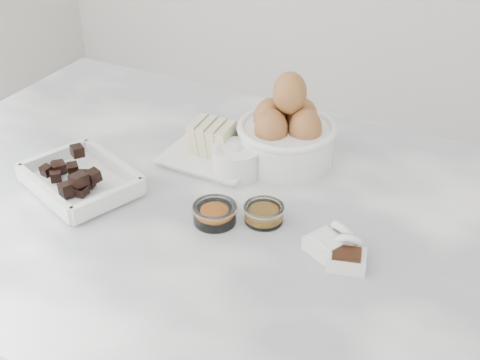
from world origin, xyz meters
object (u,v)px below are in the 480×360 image
object	(u,v)px
egg_bowl	(287,133)
honey_bowl	(264,213)
butter_plate	(215,146)
sugar_ramekin	(236,160)
salt_spoon	(332,242)
chocolate_dish	(80,177)
vanilla_spoon	(347,255)
zest_bowl	(215,213)

from	to	relation	value
egg_bowl	honey_bowl	bearing A→B (deg)	-75.88
butter_plate	egg_bowl	size ratio (longest dim) A/B	0.93
butter_plate	sugar_ramekin	world-z (taller)	butter_plate
butter_plate	salt_spoon	size ratio (longest dim) A/B	1.87
chocolate_dish	salt_spoon	xyz separation A→B (m)	(0.43, 0.04, -0.01)
butter_plate	honey_bowl	xyz separation A→B (m)	(0.16, -0.14, -0.01)
egg_bowl	salt_spoon	distance (m)	0.27
egg_bowl	salt_spoon	bearing A→B (deg)	-51.11
chocolate_dish	egg_bowl	size ratio (longest dim) A/B	1.28
chocolate_dish	butter_plate	size ratio (longest dim) A/B	1.38
chocolate_dish	honey_bowl	xyz separation A→B (m)	(0.31, 0.06, -0.01)
vanilla_spoon	salt_spoon	bearing A→B (deg)	149.93
chocolate_dish	honey_bowl	world-z (taller)	chocolate_dish
vanilla_spoon	salt_spoon	world-z (taller)	salt_spoon
zest_bowl	sugar_ramekin	bearing A→B (deg)	104.80
egg_bowl	vanilla_spoon	bearing A→B (deg)	-48.85
chocolate_dish	vanilla_spoon	size ratio (longest dim) A/B	2.92
butter_plate	honey_bowl	world-z (taller)	butter_plate
butter_plate	honey_bowl	bearing A→B (deg)	-39.56
butter_plate	salt_spoon	xyz separation A→B (m)	(0.28, -0.16, -0.01)
sugar_ramekin	zest_bowl	xyz separation A→B (m)	(0.04, -0.14, -0.01)
sugar_ramekin	salt_spoon	world-z (taller)	sugar_ramekin
chocolate_dish	zest_bowl	world-z (taller)	chocolate_dish
honey_bowl	salt_spoon	bearing A→B (deg)	-10.21
chocolate_dish	salt_spoon	world-z (taller)	chocolate_dish
honey_bowl	sugar_ramekin	bearing A→B (deg)	134.97
butter_plate	vanilla_spoon	size ratio (longest dim) A/B	2.11
chocolate_dish	sugar_ramekin	world-z (taller)	same
honey_bowl	salt_spoon	world-z (taller)	salt_spoon
honey_bowl	chocolate_dish	bearing A→B (deg)	-169.37
chocolate_dish	zest_bowl	bearing A→B (deg)	4.91
butter_plate	sugar_ramekin	size ratio (longest dim) A/B	1.96
honey_bowl	butter_plate	bearing A→B (deg)	140.44
sugar_ramekin	chocolate_dish	bearing A→B (deg)	-142.02
sugar_ramekin	honey_bowl	distance (m)	0.15
chocolate_dish	vanilla_spoon	xyz separation A→B (m)	(0.46, 0.02, -0.01)
butter_plate	zest_bowl	world-z (taller)	butter_plate
honey_bowl	salt_spoon	distance (m)	0.12
vanilla_spoon	salt_spoon	xyz separation A→B (m)	(-0.03, 0.02, 0.00)
sugar_ramekin	vanilla_spoon	world-z (taller)	sugar_ramekin
egg_bowl	zest_bowl	bearing A→B (deg)	-95.00
chocolate_dish	sugar_ramekin	xyz separation A→B (m)	(0.21, 0.16, 0.01)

